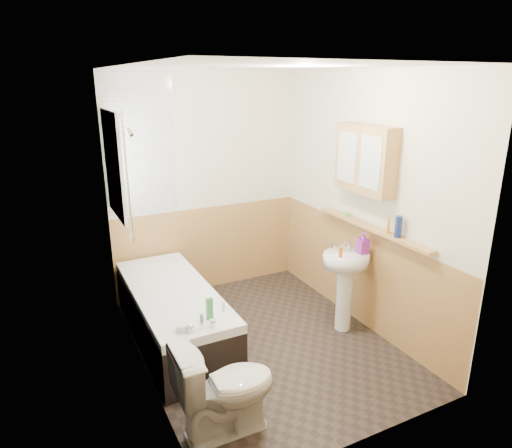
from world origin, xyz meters
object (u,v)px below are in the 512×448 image
object	(u,v)px
bathtub	(174,313)
toilet	(225,388)
pine_shelf	(371,228)
medicine_cabinet	(365,159)
sink	(345,275)

from	to	relation	value
bathtub	toilet	xyz separation A→B (m)	(-0.03, -1.33, 0.08)
pine_shelf	medicine_cabinet	world-z (taller)	medicine_cabinet
bathtub	medicine_cabinet	distance (m)	2.31
toilet	sink	bearing A→B (deg)	-63.35
toilet	sink	world-z (taller)	sink
medicine_cabinet	toilet	bearing A→B (deg)	-155.58
sink	bathtub	bearing A→B (deg)	146.33
pine_shelf	medicine_cabinet	bearing A→B (deg)	103.03
toilet	pine_shelf	size ratio (longest dim) A/B	0.48
pine_shelf	toilet	bearing A→B (deg)	-159.18
toilet	sink	distance (m)	1.79
bathtub	toilet	world-z (taller)	toilet
bathtub	medicine_cabinet	bearing A→B (deg)	-16.83
toilet	pine_shelf	distance (m)	2.05
toilet	medicine_cabinet	xyz separation A→B (m)	(1.77, 0.80, 1.35)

